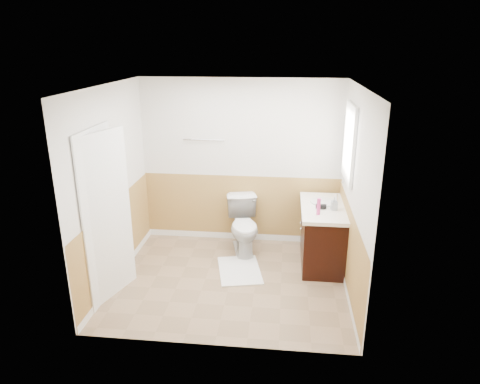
# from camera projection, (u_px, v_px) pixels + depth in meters

# --- Properties ---
(floor) EXTENTS (3.00, 3.00, 0.00)m
(floor) POSITION_uv_depth(u_px,v_px,m) (230.00, 280.00, 5.71)
(floor) COLOR #8C7051
(floor) RESTS_ON ground
(ceiling) EXTENTS (3.00, 3.00, 0.00)m
(ceiling) POSITION_uv_depth(u_px,v_px,m) (229.00, 86.00, 4.89)
(ceiling) COLOR white
(ceiling) RESTS_ON floor
(wall_back) EXTENTS (3.00, 0.00, 3.00)m
(wall_back) POSITION_uv_depth(u_px,v_px,m) (241.00, 163.00, 6.52)
(wall_back) COLOR silver
(wall_back) RESTS_ON floor
(wall_front) EXTENTS (3.00, 0.00, 3.00)m
(wall_front) POSITION_uv_depth(u_px,v_px,m) (212.00, 235.00, 4.08)
(wall_front) COLOR silver
(wall_front) RESTS_ON floor
(wall_left) EXTENTS (0.00, 3.00, 3.00)m
(wall_left) POSITION_uv_depth(u_px,v_px,m) (112.00, 186.00, 5.45)
(wall_left) COLOR silver
(wall_left) RESTS_ON floor
(wall_right) EXTENTS (0.00, 3.00, 3.00)m
(wall_right) POSITION_uv_depth(u_px,v_px,m) (355.00, 195.00, 5.14)
(wall_right) COLOR silver
(wall_right) RESTS_ON floor
(wainscot_back) EXTENTS (3.00, 0.00, 3.00)m
(wainscot_back) POSITION_uv_depth(u_px,v_px,m) (241.00, 209.00, 6.75)
(wainscot_back) COLOR #AE8845
(wainscot_back) RESTS_ON floor
(wainscot_front) EXTENTS (3.00, 0.00, 3.00)m
(wainscot_front) POSITION_uv_depth(u_px,v_px,m) (214.00, 303.00, 4.33)
(wainscot_front) COLOR #AE8845
(wainscot_front) RESTS_ON floor
(wainscot_left) EXTENTS (0.00, 2.60, 2.60)m
(wainscot_left) POSITION_uv_depth(u_px,v_px,m) (118.00, 241.00, 5.69)
(wainscot_left) COLOR #AE8845
(wainscot_left) RESTS_ON floor
(wainscot_right) EXTENTS (0.00, 2.60, 2.60)m
(wainscot_right) POSITION_uv_depth(u_px,v_px,m) (348.00, 252.00, 5.39)
(wainscot_right) COLOR #AE8845
(wainscot_right) RESTS_ON floor
(toilet) EXTENTS (0.61, 0.87, 0.81)m
(toilet) POSITION_uv_depth(u_px,v_px,m) (244.00, 226.00, 6.38)
(toilet) COLOR silver
(toilet) RESTS_ON floor
(bath_mat) EXTENTS (0.71, 0.90, 0.02)m
(bath_mat) POSITION_uv_depth(u_px,v_px,m) (240.00, 270.00, 5.93)
(bath_mat) COLOR white
(bath_mat) RESTS_ON floor
(vanity_cabinet) EXTENTS (0.55, 1.10, 0.80)m
(vanity_cabinet) POSITION_uv_depth(u_px,v_px,m) (322.00, 236.00, 6.05)
(vanity_cabinet) COLOR black
(vanity_cabinet) RESTS_ON floor
(vanity_knob_left) EXTENTS (0.03, 0.03, 0.03)m
(vanity_knob_left) POSITION_uv_depth(u_px,v_px,m) (301.00, 229.00, 5.94)
(vanity_knob_left) COLOR silver
(vanity_knob_left) RESTS_ON vanity_cabinet
(vanity_knob_right) EXTENTS (0.03, 0.03, 0.03)m
(vanity_knob_right) POSITION_uv_depth(u_px,v_px,m) (301.00, 223.00, 6.12)
(vanity_knob_right) COLOR silver
(vanity_knob_right) RESTS_ON vanity_cabinet
(countertop) EXTENTS (0.60, 1.15, 0.05)m
(countertop) POSITION_uv_depth(u_px,v_px,m) (323.00, 208.00, 5.91)
(countertop) COLOR white
(countertop) RESTS_ON vanity_cabinet
(sink_basin) EXTENTS (0.36, 0.36, 0.02)m
(sink_basin) POSITION_uv_depth(u_px,v_px,m) (323.00, 202.00, 6.04)
(sink_basin) COLOR silver
(sink_basin) RESTS_ON countertop
(faucet) EXTENTS (0.02, 0.02, 0.14)m
(faucet) POSITION_uv_depth(u_px,v_px,m) (337.00, 198.00, 6.00)
(faucet) COLOR silver
(faucet) RESTS_ON countertop
(lotion_bottle) EXTENTS (0.05, 0.05, 0.22)m
(lotion_bottle) POSITION_uv_depth(u_px,v_px,m) (319.00, 207.00, 5.59)
(lotion_bottle) COLOR #D23684
(lotion_bottle) RESTS_ON countertop
(soap_dispenser) EXTENTS (0.09, 0.09, 0.18)m
(soap_dispenser) POSITION_uv_depth(u_px,v_px,m) (334.00, 204.00, 5.76)
(soap_dispenser) COLOR #8C969E
(soap_dispenser) RESTS_ON countertop
(hair_dryer_body) EXTENTS (0.14, 0.07, 0.07)m
(hair_dryer_body) POSITION_uv_depth(u_px,v_px,m) (321.00, 206.00, 5.80)
(hair_dryer_body) COLOR black
(hair_dryer_body) RESTS_ON countertop
(hair_dryer_handle) EXTENTS (0.03, 0.03, 0.07)m
(hair_dryer_handle) POSITION_uv_depth(u_px,v_px,m) (319.00, 209.00, 5.80)
(hair_dryer_handle) COLOR black
(hair_dryer_handle) RESTS_ON countertop
(mirror_panel) EXTENTS (0.02, 0.35, 0.90)m
(mirror_panel) POSITION_uv_depth(u_px,v_px,m) (344.00, 149.00, 6.08)
(mirror_panel) COLOR silver
(mirror_panel) RESTS_ON wall_right
(window_frame) EXTENTS (0.04, 0.80, 1.00)m
(window_frame) POSITION_uv_depth(u_px,v_px,m) (349.00, 143.00, 5.53)
(window_frame) COLOR white
(window_frame) RESTS_ON wall_right
(window_glass) EXTENTS (0.01, 0.70, 0.90)m
(window_glass) POSITION_uv_depth(u_px,v_px,m) (350.00, 143.00, 5.53)
(window_glass) COLOR white
(window_glass) RESTS_ON wall_right
(door) EXTENTS (0.29, 0.78, 2.04)m
(door) POSITION_uv_depth(u_px,v_px,m) (107.00, 217.00, 5.09)
(door) COLOR white
(door) RESTS_ON wall_left
(door_frame) EXTENTS (0.02, 0.92, 2.10)m
(door_frame) POSITION_uv_depth(u_px,v_px,m) (101.00, 216.00, 5.10)
(door_frame) COLOR white
(door_frame) RESTS_ON wall_left
(door_knob) EXTENTS (0.06, 0.06, 0.06)m
(door_knob) POSITION_uv_depth(u_px,v_px,m) (123.00, 213.00, 5.42)
(door_knob) COLOR silver
(door_knob) RESTS_ON door
(towel_bar) EXTENTS (0.62, 0.02, 0.02)m
(towel_bar) POSITION_uv_depth(u_px,v_px,m) (204.00, 140.00, 6.41)
(towel_bar) COLOR silver
(towel_bar) RESTS_ON wall_back
(tp_holder_bar) EXTENTS (0.14, 0.02, 0.02)m
(tp_holder_bar) POSITION_uv_depth(u_px,v_px,m) (234.00, 198.00, 6.64)
(tp_holder_bar) COLOR silver
(tp_holder_bar) RESTS_ON wall_back
(tp_roll) EXTENTS (0.10, 0.11, 0.11)m
(tp_roll) POSITION_uv_depth(u_px,v_px,m) (234.00, 198.00, 6.64)
(tp_roll) COLOR white
(tp_roll) RESTS_ON tp_holder_bar
(tp_sheet) EXTENTS (0.10, 0.01, 0.16)m
(tp_sheet) POSITION_uv_depth(u_px,v_px,m) (234.00, 205.00, 6.68)
(tp_sheet) COLOR white
(tp_sheet) RESTS_ON tp_roll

